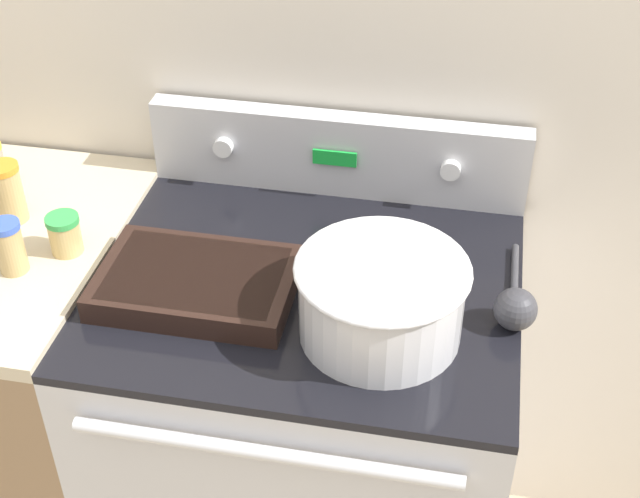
% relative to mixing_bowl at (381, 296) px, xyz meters
% --- Properties ---
extents(kitchen_wall, '(8.00, 0.05, 2.50)m').
position_rel_mixing_bowl_xyz_m(kitchen_wall, '(-0.15, 0.49, 0.22)').
color(kitchen_wall, beige).
rests_on(kitchen_wall, ground_plane).
extents(stove_range, '(0.78, 0.69, 0.94)m').
position_rel_mixing_bowl_xyz_m(stove_range, '(-0.15, 0.12, -0.55)').
color(stove_range, '#BCBCC1').
rests_on(stove_range, ground_plane).
extents(control_panel, '(0.78, 0.07, 0.18)m').
position_rel_mixing_bowl_xyz_m(control_panel, '(-0.15, 0.43, 0.01)').
color(control_panel, '#BCBCC1').
rests_on(control_panel, stove_range).
extents(side_counter, '(0.54, 0.66, 0.96)m').
position_rel_mixing_bowl_xyz_m(side_counter, '(-0.81, 0.12, -0.55)').
color(side_counter, '#896B4C').
rests_on(side_counter, ground_plane).
extents(mixing_bowl, '(0.29, 0.29, 0.14)m').
position_rel_mixing_bowl_xyz_m(mixing_bowl, '(0.00, 0.00, 0.00)').
color(mixing_bowl, silver).
rests_on(mixing_bowl, stove_range).
extents(casserole_dish, '(0.35, 0.24, 0.05)m').
position_rel_mixing_bowl_xyz_m(casserole_dish, '(-0.34, 0.04, -0.05)').
color(casserole_dish, black).
rests_on(casserole_dish, stove_range).
extents(ladle, '(0.07, 0.26, 0.07)m').
position_rel_mixing_bowl_xyz_m(ladle, '(0.22, 0.07, -0.05)').
color(ladle, '#333338').
rests_on(ladle, stove_range).
extents(spice_jar_green_cap, '(0.06, 0.06, 0.08)m').
position_rel_mixing_bowl_xyz_m(spice_jar_green_cap, '(-0.61, 0.10, -0.03)').
color(spice_jar_green_cap, tan).
rests_on(spice_jar_green_cap, side_counter).
extents(spice_jar_blue_cap, '(0.06, 0.06, 0.10)m').
position_rel_mixing_bowl_xyz_m(spice_jar_blue_cap, '(-0.68, 0.03, -0.02)').
color(spice_jar_blue_cap, tan).
rests_on(spice_jar_blue_cap, side_counter).
extents(spice_jar_orange_cap, '(0.06, 0.06, 0.12)m').
position_rel_mixing_bowl_xyz_m(spice_jar_orange_cap, '(-0.76, 0.18, -0.01)').
color(spice_jar_orange_cap, tan).
rests_on(spice_jar_orange_cap, side_counter).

